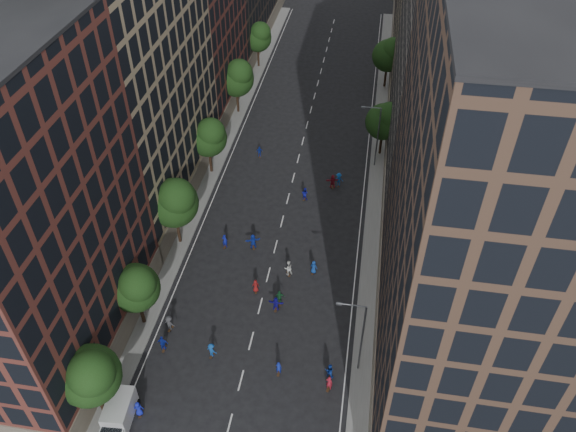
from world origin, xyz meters
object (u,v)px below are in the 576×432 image
object	(u,v)px
streetlamp_near	(360,335)
skater_0	(139,409)
streetlamp_far	(376,134)
skater_1	(279,368)
cargo_van	(118,416)
skater_2	(329,371)

from	to	relation	value
streetlamp_near	skater_0	distance (m)	20.39
streetlamp_far	skater_1	distance (m)	35.63
streetlamp_far	skater_1	bearing A→B (deg)	-101.50
streetlamp_near	skater_0	world-z (taller)	streetlamp_near
streetlamp_far	skater_0	size ratio (longest dim) A/B	5.43
skater_1	streetlamp_far	bearing A→B (deg)	-100.10
streetlamp_far	skater_1	size ratio (longest dim) A/B	5.75
cargo_van	skater_0	xyz separation A→B (m)	(1.31, 1.16, -0.49)
streetlamp_far	skater_2	world-z (taller)	streetlamp_far
skater_1	skater_2	bearing A→B (deg)	-173.91
streetlamp_near	skater_0	xyz separation A→B (m)	(-18.36, -7.73, -4.33)
streetlamp_near	streetlamp_far	bearing A→B (deg)	90.00
skater_0	streetlamp_near	bearing A→B (deg)	-170.65
cargo_van	streetlamp_near	bearing A→B (deg)	20.02
skater_1	cargo_van	bearing A→B (deg)	31.22
cargo_van	streetlamp_far	bearing A→B (deg)	60.55
streetlamp_far	skater_2	size ratio (longest dim) A/B	5.23
cargo_van	skater_2	xyz separation A→B (m)	(17.32, 7.62, -0.46)
streetlamp_far	skater_2	xyz separation A→B (m)	(-2.36, -34.27, -4.30)
streetlamp_far	cargo_van	size ratio (longest dim) A/B	1.86
streetlamp_far	skater_2	distance (m)	34.61
streetlamp_far	cargo_van	world-z (taller)	streetlamp_far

